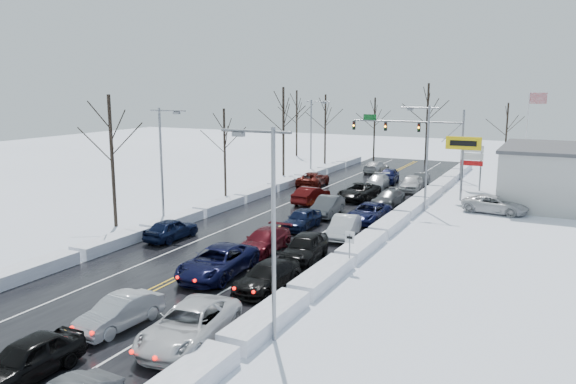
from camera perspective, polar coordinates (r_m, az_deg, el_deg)
The scene contains 45 objects.
ground at distance 43.41m, azimuth -0.32°, elevation -3.41°, with size 160.00×160.00×0.00m, color white.
road_surface at distance 45.15m, azimuth 0.82°, elevation -2.85°, with size 14.00×84.00×0.01m, color black.
snow_bank_left at distance 48.82m, azimuth -7.27°, elevation -1.91°, with size 1.49×72.00×0.76m, color white.
snow_bank_right at distance 42.54m, azimuth 10.12°, elevation -3.87°, with size 1.49×72.00×0.76m, color white.
traffic_signal_mast at distance 67.61m, azimuth 13.10°, elevation 6.09°, with size 13.28×0.39×8.00m.
tires_plus_sign at distance 54.57m, azimuth 17.38°, elevation 4.33°, with size 3.20×0.34×6.00m.
used_vehicles_sign at distance 60.66m, azimuth 18.20°, elevation 3.28°, with size 2.20×0.22×4.65m.
speed_limit_sign at distance 32.74m, azimuth 6.28°, elevation -5.23°, with size 0.55×0.09×2.35m.
flagpole at distance 67.90m, azimuth 23.23°, elevation 5.90°, with size 1.87×1.20×10.00m.
streetlight_se at distance 22.91m, azimuth -1.93°, elevation -2.60°, with size 3.20×0.25×9.00m.
streetlight_ne at distance 49.08m, azimuth 13.74°, elevation 4.22°, with size 3.20×0.25×9.00m.
streetlight_sw at distance 43.55m, azimuth -12.56°, elevation 3.49°, with size 3.20×0.25×9.00m.
streetlight_nw at distance 67.56m, azimuth 2.51°, elevation 6.21°, with size 3.20×0.25×9.00m.
tree_left_b at distance 43.99m, azimuth -17.56°, elevation 5.51°, with size 4.00×4.00×10.00m.
tree_left_c at distance 54.46m, azimuth -6.48°, elevation 5.74°, with size 3.40×3.40×8.50m.
tree_left_d at distance 66.86m, azimuth -0.47°, elevation 7.91°, with size 4.20×4.20×10.50m.
tree_left_e at distance 77.64m, azimuth 3.82°, elevation 7.76°, with size 3.80×3.80×9.50m.
tree_far_a at distance 86.02m, azimuth 0.89°, elevation 8.29°, with size 4.00×4.00×10.00m.
tree_far_b at distance 82.59m, azimuth 8.80°, elevation 7.59°, with size 3.60×3.60×9.00m.
tree_far_c at distance 78.53m, azimuth 14.01°, elevation 8.26°, with size 4.40×4.40×11.00m.
tree_far_d at distance 78.58m, azimuth 21.37°, elevation 6.58°, with size 3.40×3.40×8.50m.
queued_car_0 at distance 23.75m, azimuth -24.86°, elevation -16.81°, with size 1.81×4.51×1.54m, color black.
queued_car_1 at distance 26.80m, azimuth -16.65°, elevation -13.03°, with size 1.50×4.31×1.42m, color #AEB1B6.
queued_car_2 at distance 32.40m, azimuth -7.13°, elevation -8.44°, with size 2.74×5.95×1.65m, color black.
queued_car_3 at distance 36.72m, azimuth -2.43°, elevation -6.06°, with size 2.04×5.01×1.45m, color #4C0A11.
queued_car_4 at distance 42.42m, azimuth 1.39°, elevation -3.75°, with size 1.79×4.44×1.51m, color black.
queued_car_5 at distance 46.79m, azimuth 4.02°, elevation -2.40°, with size 1.68×4.83×1.59m, color #434548.
queued_car_6 at distance 53.61m, azimuth 7.19°, elevation -0.77°, with size 2.58×5.60×1.56m, color black.
queued_car_7 at distance 59.76m, azimuth 9.04°, elevation 0.36°, with size 2.03×4.98×1.45m, color #9C9FA4.
queued_car_8 at distance 63.49m, azimuth 10.16°, elevation 0.93°, with size 1.90×4.73×1.61m, color black.
queued_car_10 at distance 24.69m, azimuth -9.96°, elevation -14.84°, with size 2.65×5.74×1.59m, color silver.
queued_car_11 at distance 30.20m, azimuth -2.12°, elevation -9.82°, with size 1.97×4.86×1.41m, color black.
queued_car_12 at distance 34.89m, azimuth 1.68°, elevation -6.96°, with size 2.00×4.97×1.69m, color black.
queued_car_13 at distance 40.21m, azimuth 5.70°, elevation -4.61°, with size 1.62×4.65×1.53m, color silver.
queued_car_14 at distance 45.11m, azimuth 8.17°, elevation -2.98°, with size 2.40×5.21×1.45m, color black.
queued_car_15 at distance 51.47m, azimuth 10.16°, elevation -1.34°, with size 1.91×4.70×1.36m, color #46484B.
queued_car_16 at distance 58.95m, azimuth 12.40°, elevation 0.10°, with size 1.93×4.80×1.63m, color silver.
queued_car_17 at distance 62.38m, azimuth 13.28°, elevation 0.64°, with size 1.41×4.05×1.33m, color #46484B.
oncoming_car_0 at distance 51.54m, azimuth 2.36°, elevation -1.16°, with size 1.65×4.74×1.56m, color #440909.
oncoming_car_1 at distance 60.58m, azimuth 2.56°, elevation 0.62°, with size 2.51×5.45×1.51m, color #500F0A.
oncoming_car_2 at distance 70.77m, azimuth 8.92°, elevation 1.96°, with size 2.04×5.03×1.46m, color #B8B8BA.
oncoming_car_3 at distance 40.33m, azimuth -11.74°, elevation -4.74°, with size 1.79×4.45×1.52m, color black.
parked_car_0 at distance 50.75m, azimuth 20.25°, elevation -2.01°, with size 2.46×5.34×1.48m, color silver.
parked_car_1 at distance 54.23m, azimuth 23.63°, elevation -1.47°, with size 2.07×5.09×1.48m, color #393B3D.
parked_car_2 at distance 61.98m, azimuth 22.38°, elevation 0.05°, with size 1.71×4.26×1.45m, color black.
Camera 1 is at (18.85, -37.64, 10.57)m, focal length 35.00 mm.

